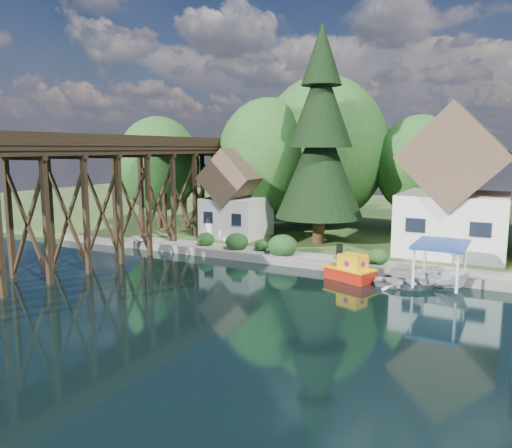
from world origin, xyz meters
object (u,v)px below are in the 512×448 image
at_px(trestle_bridge, 120,188).
at_px(shed, 237,199).
at_px(house_left, 455,191).
at_px(conifer, 320,140).
at_px(boat_canopy, 440,268).
at_px(tugboat, 351,270).
at_px(boat_white_a, 405,281).

distance_m(trestle_bridge, shed, 10.69).
distance_m(trestle_bridge, house_left, 25.42).
distance_m(house_left, shed, 18.11).
height_order(trestle_bridge, conifer, conifer).
bearing_deg(conifer, boat_canopy, -36.05).
height_order(house_left, boat_canopy, house_left).
distance_m(shed, conifer, 9.27).
relative_size(house_left, boat_canopy, 2.55).
height_order(trestle_bridge, shed, trestle_bridge).
bearing_deg(trestle_bridge, tugboat, 3.59).
bearing_deg(shed, conifer, 2.40).
xyz_separation_m(tugboat, boat_white_a, (3.45, -0.15, -0.29)).
distance_m(house_left, tugboat, 11.80).
distance_m(trestle_bridge, conifer, 16.34).
bearing_deg(house_left, shed, -175.23).
relative_size(boat_white_a, boat_canopy, 0.85).
height_order(shed, conifer, conifer).
bearing_deg(trestle_bridge, shed, 61.81).
height_order(conifer, boat_canopy, conifer).
bearing_deg(tugboat, house_left, 62.63).
xyz_separation_m(shed, conifer, (7.67, 0.32, 5.20)).
height_order(tugboat, boat_white_a, tugboat).
bearing_deg(tugboat, boat_canopy, 8.83).
relative_size(house_left, tugboat, 3.17).
bearing_deg(trestle_bridge, boat_white_a, 2.61).
bearing_deg(tugboat, shed, 147.72).
distance_m(house_left, boat_canopy, 9.73).
distance_m(shed, boat_white_a, 18.75).
xyz_separation_m(house_left, shed, (-18.00, -1.50, -1.31)).
relative_size(trestle_bridge, conifer, 2.49).
relative_size(trestle_bridge, shed, 5.63).
distance_m(tugboat, boat_canopy, 5.36).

